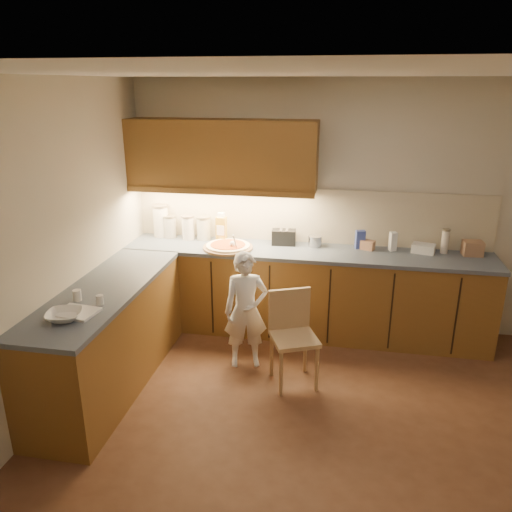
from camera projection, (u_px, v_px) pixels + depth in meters
name	position (u px, v px, depth m)	size (l,w,h in m)	color
room	(343.00, 225.00, 3.22)	(4.54, 4.50, 2.62)	#502E1B
l_counter	(245.00, 305.00, 4.94)	(3.77, 2.62, 0.92)	brown
backsplash	(309.00, 216.00, 5.28)	(3.75, 0.02, 0.58)	beige
upper_cabinets	(221.00, 155.00, 5.08)	(1.95, 0.36, 0.73)	brown
pizza_on_board	(228.00, 247.00, 5.15)	(0.52, 0.52, 0.21)	#A17C50
child	(246.00, 310.00, 4.60)	(0.41, 0.27, 1.12)	white
wooden_chair	(292.00, 331.00, 4.37)	(0.50, 0.50, 0.84)	tan
mixing_bowl	(64.00, 316.00, 3.60)	(0.25, 0.25, 0.06)	white
canister_a	(161.00, 221.00, 5.52)	(0.18, 0.18, 0.36)	white
canister_b	(170.00, 226.00, 5.50)	(0.14, 0.14, 0.25)	beige
canister_c	(188.00, 227.00, 5.43)	(0.14, 0.14, 0.27)	white
canister_d	(204.00, 228.00, 5.43)	(0.16, 0.16, 0.26)	white
oil_jug	(221.00, 228.00, 5.34)	(0.11, 0.09, 0.32)	#B38E23
toaster	(284.00, 237.00, 5.27)	(0.26, 0.16, 0.16)	black
steel_pot	(315.00, 241.00, 5.21)	(0.15, 0.15, 0.12)	#ACACB1
blue_box	(360.00, 239.00, 5.14)	(0.10, 0.07, 0.19)	#3547A0
card_box_a	(368.00, 245.00, 5.12)	(0.13, 0.09, 0.09)	tan
white_bottle	(393.00, 241.00, 5.07)	(0.06, 0.06, 0.19)	white
flat_pack	(423.00, 248.00, 5.02)	(0.22, 0.15, 0.09)	silver
tall_jar	(445.00, 241.00, 4.98)	(0.08, 0.08, 0.25)	white
card_box_b	(473.00, 248.00, 4.94)	(0.19, 0.15, 0.15)	#A77B5A
dough_cloth	(77.00, 312.00, 3.70)	(0.29, 0.23, 0.02)	white
spice_jar_a	(77.00, 295.00, 3.92)	(0.07, 0.07, 0.09)	silver
spice_jar_b	(100.00, 300.00, 3.85)	(0.06, 0.06, 0.08)	silver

